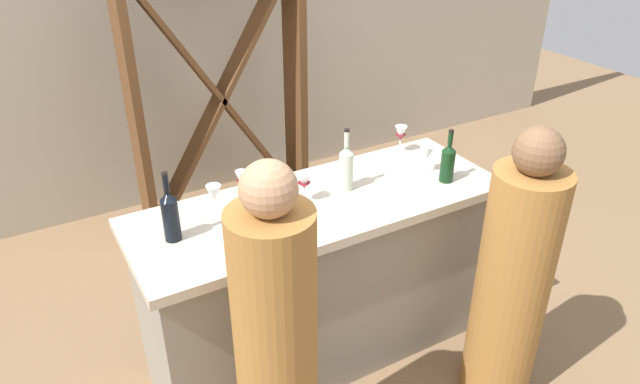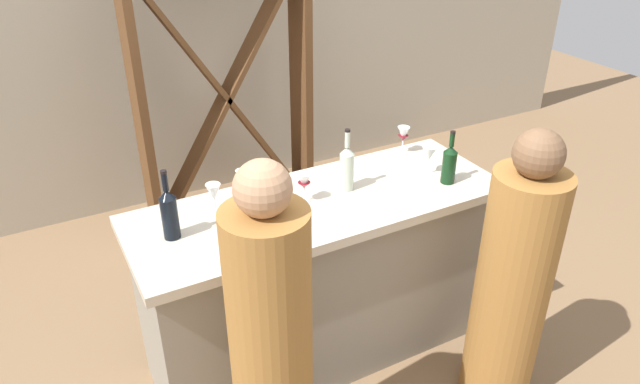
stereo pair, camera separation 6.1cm
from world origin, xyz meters
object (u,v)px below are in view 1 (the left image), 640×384
at_px(wine_rack, 220,98).
at_px(person_left_guest, 512,283).
at_px(wine_glass_near_center, 304,182).
at_px(wine_bottle_second_left_clear_pale, 346,167).
at_px(wine_bottle_center_dark_green, 448,162).
at_px(wine_bottle_leftmost_near_black, 170,215).
at_px(wine_glass_near_left, 427,153).
at_px(wine_glass_near_right, 214,195).
at_px(person_center_guest, 276,356).
at_px(wine_glass_far_left, 242,181).
at_px(wine_glass_far_center, 401,135).

bearing_deg(wine_rack, person_left_guest, -76.75).
height_order(wine_glass_near_center, person_left_guest, person_left_guest).
height_order(wine_bottle_second_left_clear_pale, wine_bottle_center_dark_green, wine_bottle_second_left_clear_pale).
distance_m(wine_rack, wine_bottle_leftmost_near_black, 1.83).
relative_size(wine_glass_near_left, wine_glass_near_center, 1.04).
bearing_deg(wine_bottle_center_dark_green, wine_glass_near_right, 166.91).
height_order(wine_rack, person_center_guest, wine_rack).
xyz_separation_m(wine_glass_near_right, person_left_guest, (1.16, -0.82, -0.40)).
distance_m(wine_rack, wine_glass_near_right, 1.64).
bearing_deg(wine_bottle_second_left_clear_pale, person_left_guest, -56.18).
xyz_separation_m(wine_glass_near_left, wine_glass_far_left, (-0.97, 0.22, -0.01)).
bearing_deg(person_center_guest, wine_glass_near_center, -24.63).
height_order(wine_glass_near_left, wine_glass_near_center, wine_glass_near_left).
height_order(wine_bottle_center_dark_green, wine_glass_far_center, wine_bottle_center_dark_green).
relative_size(wine_glass_near_right, wine_glass_far_left, 1.01).
distance_m(wine_glass_near_left, wine_glass_near_center, 0.71).
xyz_separation_m(wine_bottle_leftmost_near_black, person_center_guest, (0.18, -0.65, -0.36)).
relative_size(wine_bottle_second_left_clear_pale, person_center_guest, 0.21).
bearing_deg(wine_glass_far_left, wine_bottle_center_dark_green, -19.05).
relative_size(wine_bottle_leftmost_near_black, wine_glass_far_left, 2.14).
relative_size(wine_rack, wine_bottle_second_left_clear_pale, 5.88).
distance_m(wine_bottle_leftmost_near_black, person_center_guest, 0.77).
distance_m(wine_rack, wine_glass_near_left, 1.75).
relative_size(wine_glass_far_left, person_left_guest, 0.10).
distance_m(wine_glass_near_center, person_center_guest, 0.88).
xyz_separation_m(wine_bottle_center_dark_green, wine_glass_far_left, (-1.00, 0.35, -0.01)).
height_order(wine_glass_near_left, wine_glass_far_left, wine_glass_near_left).
bearing_deg(wine_bottle_leftmost_near_black, wine_glass_near_center, 0.36).
height_order(wine_rack, wine_glass_far_center, wine_rack).
bearing_deg(wine_glass_near_left, wine_bottle_center_dark_green, -73.95).
bearing_deg(person_left_guest, wine_glass_near_center, 22.94).
distance_m(wine_bottle_second_left_clear_pale, wine_glass_far_center, 0.55).
bearing_deg(wine_glass_near_center, wine_bottle_leftmost_near_black, -179.64).
height_order(person_left_guest, person_center_guest, person_center_guest).
bearing_deg(person_left_guest, wine_rack, -9.35).
bearing_deg(wine_glass_far_left, wine_bottle_leftmost_near_black, -156.76).
distance_m(wine_rack, person_left_guest, 2.42).
distance_m(wine_glass_far_center, person_center_guest, 1.55).
distance_m(wine_bottle_second_left_clear_pale, person_left_guest, 0.98).
bearing_deg(wine_glass_near_right, wine_bottle_center_dark_green, -13.09).
distance_m(wine_bottle_leftmost_near_black, wine_glass_near_center, 0.66).
bearing_deg(person_left_guest, wine_glass_near_right, 32.15).
height_order(wine_glass_near_left, person_center_guest, person_center_guest).
distance_m(wine_bottle_center_dark_green, person_left_guest, 0.68).
height_order(wine_bottle_leftmost_near_black, wine_glass_far_center, wine_bottle_leftmost_near_black).
height_order(wine_rack, wine_bottle_center_dark_green, wine_rack).
distance_m(wine_glass_near_right, person_center_guest, 0.83).
distance_m(wine_glass_near_center, person_left_guest, 1.11).
bearing_deg(wine_bottle_center_dark_green, wine_bottle_leftmost_near_black, 173.08).
bearing_deg(wine_glass_near_left, wine_glass_near_center, 175.88).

